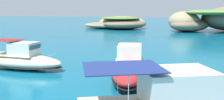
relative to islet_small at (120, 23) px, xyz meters
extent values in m
ellipsoid|color=#9E8966|center=(20.10, -4.57, 0.99)|extent=(9.79, 11.41, 5.52)
ellipsoid|color=#756651|center=(21.58, -4.37, 0.04)|extent=(14.25, 15.90, 3.63)
ellipsoid|color=olive|center=(27.38, -5.04, 3.48)|extent=(14.40, 13.09, 1.46)
ellipsoid|color=#9E8966|center=(-0.02, 2.04, 0.18)|extent=(22.44, 21.95, 3.90)
ellipsoid|color=#756651|center=(0.73, -2.85, -0.17)|extent=(9.89, 9.84, 3.20)
ellipsoid|color=#84755B|center=(-4.70, -1.19, -0.76)|extent=(14.59, 11.17, 2.02)
ellipsoid|color=#756651|center=(1.99, -1.49, -0.20)|extent=(17.00, 17.78, 3.14)
ellipsoid|color=olive|center=(0.88, -2.49, 1.61)|extent=(11.89, 10.81, 0.94)
cube|color=silver|center=(23.92, -65.59, 0.70)|extent=(3.72, 3.42, 1.50)
cube|color=#2D4756|center=(25.25, -64.86, 0.85)|extent=(1.29, 1.99, 0.79)
cube|color=navy|center=(21.80, -66.75, 1.63)|extent=(4.03, 3.75, 0.04)
cylinder|color=silver|center=(21.26, -65.76, 0.77)|extent=(0.03, 0.03, 1.72)
cylinder|color=silver|center=(22.34, -67.73, 0.77)|extent=(0.03, 0.03, 1.72)
ellipsoid|color=beige|center=(8.15, -56.81, -1.01)|extent=(9.04, 3.11, 1.52)
ellipsoid|color=black|center=(8.15, -56.81, -1.36)|extent=(9.22, 3.17, 0.18)
cube|color=#C6B793|center=(7.49, -56.84, -0.37)|extent=(5.01, 2.51, 0.06)
cube|color=silver|center=(8.60, -56.79, 0.29)|extent=(2.59, 1.99, 1.25)
cube|color=#2D4756|center=(9.87, -56.73, 0.41)|extent=(0.37, 1.75, 0.66)
cylinder|color=silver|center=(11.63, -56.64, -0.19)|extent=(0.13, 1.87, 0.04)
cube|color=maroon|center=(6.60, -56.89, 1.06)|extent=(2.77, 2.22, 0.04)
cylinder|color=silver|center=(6.55, -55.95, 0.34)|extent=(0.03, 0.03, 1.43)
cylinder|color=silver|center=(6.64, -57.82, 0.34)|extent=(0.03, 0.03, 1.43)
ellipsoid|color=red|center=(19.18, -56.44, -0.97)|extent=(4.98, 9.82, 1.60)
ellipsoid|color=black|center=(19.18, -56.44, -1.33)|extent=(5.08, 10.01, 0.19)
cube|color=#C6B793|center=(19.34, -57.13, -0.29)|extent=(3.56, 5.60, 0.06)
cube|color=silver|center=(19.06, -55.99, 0.40)|extent=(2.55, 3.03, 1.32)
cube|color=#2D4756|center=(18.75, -54.69, 0.53)|extent=(1.85, 0.72, 0.70)
cylinder|color=silver|center=(18.30, -52.88, -0.11)|extent=(1.93, 0.51, 0.04)
camera|label=1|loc=(24.78, -76.29, 3.94)|focal=39.79mm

